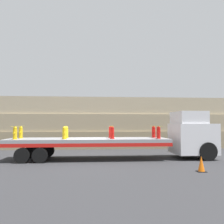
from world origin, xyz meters
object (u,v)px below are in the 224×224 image
object	(u,v)px
flatbed_trailer	(81,142)
fire_hydrant_red_far_2	(111,132)
fire_hydrant_red_near_2	(112,133)
traffic_cone	(201,164)
fire_hydrant_yellow_far_1	(66,132)
fire_hydrant_red_far_3	(154,132)
fire_hydrant_yellow_near_0	(15,133)
fire_hydrant_yellow_far_0	(21,132)
fire_hydrant_yellow_near_1	(64,133)
fire_hydrant_red_near_3	(158,133)
truck_cab	(193,135)

from	to	relation	value
flatbed_trailer	fire_hydrant_red_far_2	distance (m)	1.94
fire_hydrant_red_near_2	fire_hydrant_red_far_2	distance (m)	1.13
traffic_cone	fire_hydrant_yellow_far_1	bearing A→B (deg)	142.55
fire_hydrant_red_far_2	fire_hydrant_red_far_3	world-z (taller)	same
fire_hydrant_yellow_near_0	fire_hydrant_red_near_2	bearing A→B (deg)	0.00
fire_hydrant_red_far_3	fire_hydrant_yellow_far_0	bearing A→B (deg)	180.00
fire_hydrant_yellow_far_0	fire_hydrant_yellow_near_1	xyz separation A→B (m)	(2.71, -1.13, 0.00)
flatbed_trailer	fire_hydrant_red_near_2	size ratio (longest dim) A/B	13.07
fire_hydrant_yellow_near_0	fire_hydrant_yellow_near_1	distance (m)	2.71
fire_hydrant_yellow_near_0	fire_hydrant_yellow_near_1	world-z (taller)	same
fire_hydrant_red_near_2	fire_hydrant_red_far_2	bearing A→B (deg)	90.00
fire_hydrant_red_near_3	traffic_cone	xyz separation A→B (m)	(0.88, -3.70, -1.24)
fire_hydrant_red_far_3	truck_cab	bearing A→B (deg)	-13.63
truck_cab	fire_hydrant_red_near_3	xyz separation A→B (m)	(-2.33, -0.57, 0.14)
fire_hydrant_red_near_2	fire_hydrant_red_near_3	world-z (taller)	same
fire_hydrant_red_near_2	fire_hydrant_red_far_3	xyz separation A→B (m)	(2.71, 1.13, 0.00)
flatbed_trailer	fire_hydrant_red_near_3	xyz separation A→B (m)	(4.49, -0.57, 0.55)
truck_cab	fire_hydrant_red_near_3	size ratio (longest dim) A/B	3.97
fire_hydrant_yellow_near_1	fire_hydrant_red_far_2	bearing A→B (deg)	22.63
truck_cab	flatbed_trailer	size ratio (longest dim) A/B	0.30
traffic_cone	fire_hydrant_red_near_3	bearing A→B (deg)	103.37
fire_hydrant_yellow_far_0	fire_hydrant_yellow_far_1	distance (m)	2.71
flatbed_trailer	fire_hydrant_yellow_far_1	size ratio (longest dim) A/B	13.07
fire_hydrant_yellow_near_0	fire_hydrant_yellow_near_1	xyz separation A→B (m)	(2.71, 0.00, 0.00)
flatbed_trailer	traffic_cone	bearing A→B (deg)	-38.45
fire_hydrant_yellow_near_1	flatbed_trailer	bearing A→B (deg)	31.16
truck_cab	fire_hydrant_yellow_near_1	world-z (taller)	truck_cab
flatbed_trailer	fire_hydrant_yellow_far_1	bearing A→B (deg)	148.84
flatbed_trailer	fire_hydrant_yellow_near_0	bearing A→B (deg)	-171.19
fire_hydrant_red_far_3	fire_hydrant_yellow_far_1	bearing A→B (deg)	180.00
fire_hydrant_yellow_far_0	fire_hydrant_red_far_3	world-z (taller)	same
fire_hydrant_yellow_far_0	traffic_cone	distance (m)	10.30
truck_cab	fire_hydrant_red_near_3	distance (m)	2.40
fire_hydrant_red_far_2	flatbed_trailer	bearing A→B (deg)	-162.35
fire_hydrant_red_near_3	flatbed_trailer	bearing A→B (deg)	172.82
truck_cab	fire_hydrant_yellow_far_1	xyz separation A→B (m)	(-7.76, 0.57, 0.14)
truck_cab	fire_hydrant_red_far_3	size ratio (longest dim) A/B	3.97
truck_cab	fire_hydrant_red_far_2	bearing A→B (deg)	173.60
fire_hydrant_red_near_3	fire_hydrant_red_far_3	bearing A→B (deg)	90.00
fire_hydrant_yellow_near_1	fire_hydrant_yellow_far_1	xyz separation A→B (m)	(0.00, 1.13, 0.00)
fire_hydrant_yellow_far_0	fire_hydrant_yellow_far_1	xyz separation A→B (m)	(2.71, 0.00, 0.00)
fire_hydrant_red_far_3	fire_hydrant_yellow_near_1	bearing A→B (deg)	-168.22
fire_hydrant_yellow_near_0	fire_hydrant_red_near_2	size ratio (longest dim) A/B	1.00
fire_hydrant_red_far_2	fire_hydrant_red_near_3	world-z (taller)	same
fire_hydrant_red_near_2	traffic_cone	bearing A→B (deg)	-45.84
truck_cab	fire_hydrant_yellow_far_1	bearing A→B (deg)	175.83
fire_hydrant_yellow_far_0	flatbed_trailer	bearing A→B (deg)	-8.81
fire_hydrant_yellow_near_1	fire_hydrant_yellow_far_1	distance (m)	1.13
flatbed_trailer	fire_hydrant_yellow_near_0	distance (m)	3.73
fire_hydrant_yellow_near_0	fire_hydrant_red_far_2	xyz separation A→B (m)	(5.42, 1.13, 0.00)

